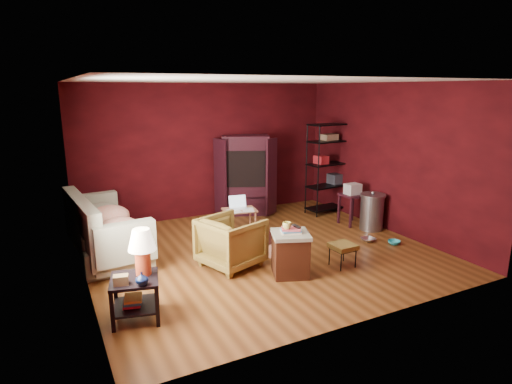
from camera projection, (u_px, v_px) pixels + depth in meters
room at (260, 171)px, 6.85m from camera, size 5.54×5.04×2.84m
sofa at (103, 234)px, 6.96m from camera, size 0.59×1.96×0.76m
armchair at (231, 239)px, 6.57m from camera, size 1.01×1.04×0.86m
pet_bowl_steel at (369, 235)px, 7.68m from camera, size 0.25×0.07×0.25m
pet_bowl_turquoise at (394, 238)px, 7.55m from camera, size 0.23×0.13×0.21m
vase at (142, 279)px, 4.82m from camera, size 0.15×0.16×0.15m
mug at (287, 225)px, 6.12m from camera, size 0.15×0.13×0.13m
side_table at (139, 266)px, 5.04m from camera, size 0.66×0.66×1.09m
sofa_cushions at (103, 230)px, 6.90m from camera, size 1.12×2.32×0.94m
hamper at (290, 253)px, 6.26m from camera, size 0.68×0.68×0.74m
footstool at (343, 247)px, 6.57m from camera, size 0.36×0.36×0.36m
rug_round at (273, 244)px, 7.57m from camera, size 1.46×1.46×0.01m
rug_oriental at (254, 239)px, 7.80m from camera, size 1.44×1.30×0.01m
laptop_desk at (239, 212)px, 7.91m from camera, size 0.66×0.55×0.74m
tv_armoire at (245, 174)px, 9.23m from camera, size 1.25×1.02×1.72m
wire_shelving at (329, 164)px, 9.31m from camera, size 1.00×0.51×1.96m
small_stand at (352, 194)px, 8.55m from camera, size 0.44×0.44×0.84m
trash_can at (372, 212)px, 8.29m from camera, size 0.56×0.56×0.77m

